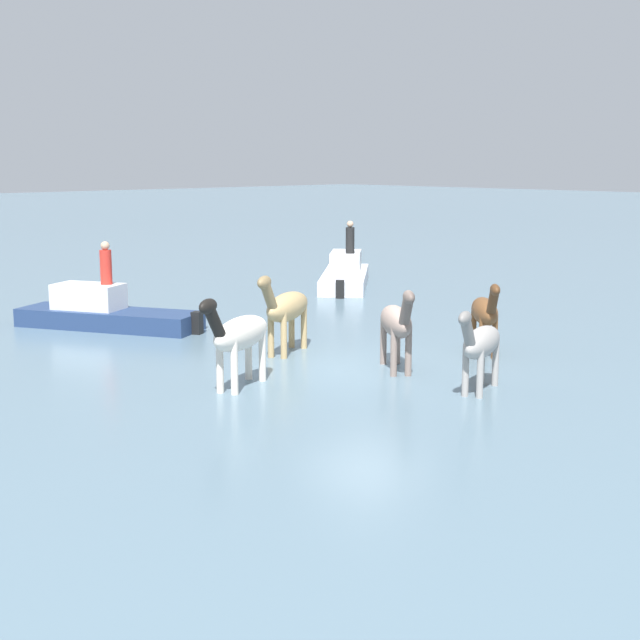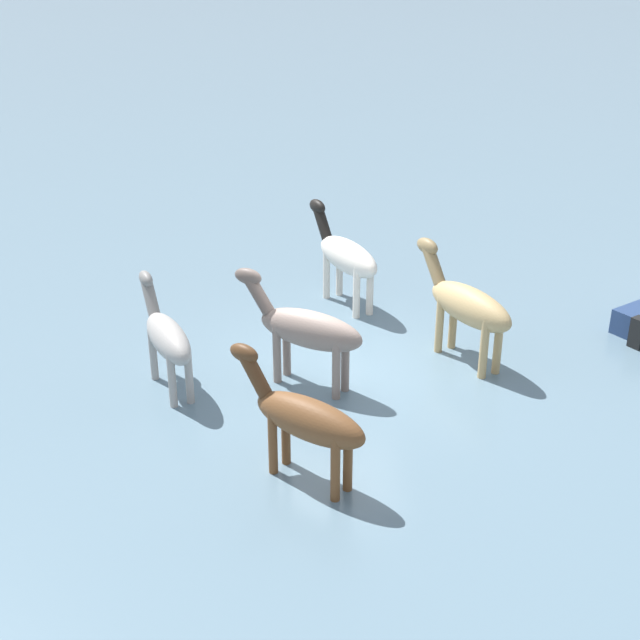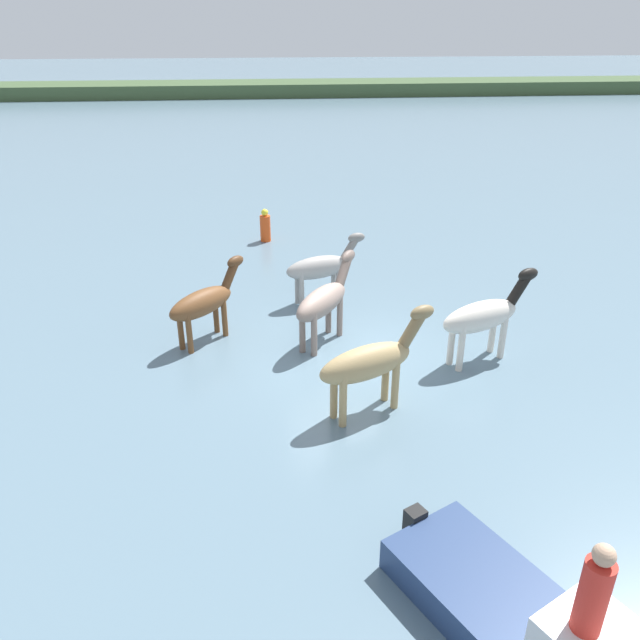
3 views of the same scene
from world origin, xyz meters
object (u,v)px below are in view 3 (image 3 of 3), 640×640
Objects in this scene: person_helmsman_aft at (594,592)px; horse_pinto_flank at (321,267)px; horse_mid_herd at (370,362)px; horse_gray_outer at (204,302)px; horse_rear_stallion at (483,316)px; horse_dun_straggler at (324,301)px; buoy_channel_marker at (265,227)px.

horse_pinto_flank is at bearing 98.73° from person_helmsman_aft.
person_helmsman_aft reaches higher than horse_mid_herd.
person_helmsman_aft reaches higher than horse_pinto_flank.
horse_gray_outer is 0.78× the size of horse_rear_stallion.
horse_dun_straggler is 1.90× the size of person_helmsman_aft.
horse_gray_outer is at bearing -165.13° from horse_pinto_flank.
person_helmsman_aft is at bearing -101.01° from horse_pinto_flank.
horse_mid_herd is 2.13× the size of person_helmsman_aft.
horse_gray_outer is at bearing 143.23° from horse_rear_stallion.
person_helmsman_aft is 1.04× the size of buoy_channel_marker.
buoy_channel_marker is (-1.25, 7.61, -0.58)m from horse_dun_straggler.
horse_gray_outer reaches higher than buoy_channel_marker.
person_helmsman_aft reaches higher than horse_dun_straggler.
horse_rear_stallion reaches higher than buoy_channel_marker.
horse_mid_herd is 4.76m from horse_gray_outer.
horse_pinto_flank is 4.86m from horse_rear_stallion.
horse_pinto_flank is 5.45m from buoy_channel_marker.
person_helmsman_aft is at bearing -124.15° from horse_rear_stallion.
horse_mid_herd is at bearing -131.98° from horse_dun_straggler.
horse_dun_straggler is at bearing 101.96° from person_helmsman_aft.
horse_mid_herd reaches higher than buoy_channel_marker.
horse_gray_outer is at bearing 110.76° from horse_mid_herd.
horse_mid_herd is 2.23× the size of buoy_channel_marker.
horse_pinto_flank is 1.94× the size of person_helmsman_aft.
person_helmsman_aft is (1.75, -11.39, 0.76)m from horse_pinto_flank.
person_helmsman_aft reaches higher than horse_gray_outer.
horse_gray_outer is (-3.40, 3.32, -0.10)m from horse_mid_herd.
horse_dun_straggler is at bearing -52.88° from horse_gray_outer.
horse_gray_outer reaches higher than horse_pinto_flank.
horse_mid_herd is 5.39m from horse_pinto_flank.
buoy_channel_marker is (-1.85, 10.61, -0.61)m from horse_mid_herd.
buoy_channel_marker is at bearing 100.78° from person_helmsman_aft.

